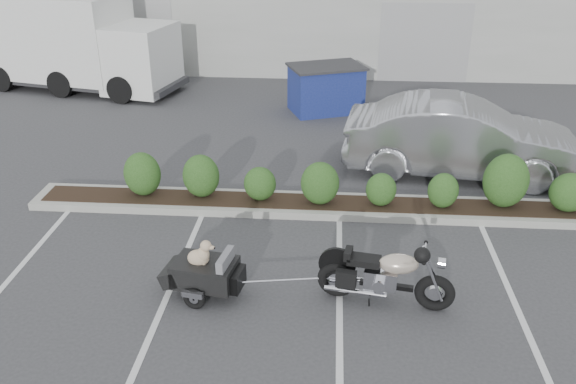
# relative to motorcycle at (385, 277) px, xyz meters

# --- Properties ---
(ground) EXTENTS (90.00, 90.00, 0.00)m
(ground) POSITION_rel_motorcycle_xyz_m (-1.87, 0.88, -0.48)
(ground) COLOR #38383A
(ground) RESTS_ON ground
(planter_kerb) EXTENTS (12.00, 1.00, 0.15)m
(planter_kerb) POSITION_rel_motorcycle_xyz_m (-0.87, 3.08, -0.41)
(planter_kerb) COLOR #9E9E93
(planter_kerb) RESTS_ON ground
(motorcycle) EXTENTS (2.09, 0.85, 1.21)m
(motorcycle) POSITION_rel_motorcycle_xyz_m (0.00, 0.00, 0.00)
(motorcycle) COLOR black
(motorcycle) RESTS_ON ground
(pet_trailer) EXTENTS (1.70, 0.96, 1.00)m
(pet_trailer) POSITION_rel_motorcycle_xyz_m (-2.78, 0.02, -0.06)
(pet_trailer) COLOR black
(pet_trailer) RESTS_ON ground
(sedan) EXTENTS (5.31, 2.41, 1.69)m
(sedan) POSITION_rel_motorcycle_xyz_m (2.01, 5.10, 0.36)
(sedan) COLOR #A1A2A7
(sedan) RESTS_ON ground
(dumpster) EXTENTS (2.42, 2.05, 1.35)m
(dumpster) POSITION_rel_motorcycle_xyz_m (-1.08, 9.41, 0.20)
(dumpster) COLOR navy
(dumpster) RESTS_ON ground
(delivery_truck) EXTENTS (6.78, 3.48, 2.97)m
(delivery_truck) POSITION_rel_motorcycle_xyz_m (-8.98, 11.14, 0.94)
(delivery_truck) COLOR silver
(delivery_truck) RESTS_ON ground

